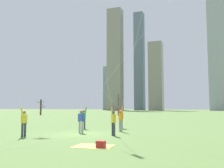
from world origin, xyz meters
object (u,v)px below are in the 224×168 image
kite_flyer_foreground_left_purple (131,71)px  kite_flyer_far_back_orange (109,84)px  kite_flyer_midfield_center_yellow (1,41)px  kite_flyer_midfield_left_red (108,93)px  kite_flyer_midfield_right_teal (75,68)px  bystander_strolling_midfield (81,120)px  bare_tree_center (41,106)px  bare_tree_leftmost (118,104)px  distant_kite_drifting_right_green (180,5)px  picnic_spot (98,145)px

kite_flyer_foreground_left_purple → kite_flyer_far_back_orange: bearing=138.1°
kite_flyer_midfield_center_yellow → kite_flyer_midfield_left_red: kite_flyer_midfield_center_yellow is taller
kite_flyer_midfield_right_teal → kite_flyer_midfield_left_red: (3.65, -1.92, -2.17)m
kite_flyer_midfield_right_teal → kite_flyer_foreground_left_purple: bearing=-10.2°
kite_flyer_far_back_orange → bystander_strolling_midfield: kite_flyer_far_back_orange is taller
bystander_strolling_midfield → bare_tree_center: bearing=130.0°
kite_flyer_far_back_orange → kite_flyer_foreground_left_purple: kite_flyer_far_back_orange is taller
kite_flyer_foreground_left_purple → bare_tree_leftmost: bearing=110.6°
bystander_strolling_midfield → distant_kite_drifting_right_green: size_ratio=0.07×
kite_flyer_midfield_left_red → bystander_strolling_midfield: (-2.27, 0.40, -1.91)m
bystander_strolling_midfield → picnic_spot: 6.64m
bare_tree_center → kite_flyer_midfield_left_red: bearing=-48.2°
bare_tree_leftmost → kite_flyer_foreground_left_purple: bearing=-69.4°
bare_tree_center → kite_flyer_far_back_orange: bearing=-46.6°
picnic_spot → kite_flyer_midfield_left_red: bearing=106.2°
kite_flyer_far_back_orange → bare_tree_leftmost: 35.12m
kite_flyer_foreground_left_purple → picnic_spot: kite_flyer_foreground_left_purple is taller
bystander_strolling_midfield → kite_flyer_far_back_orange: bearing=71.0°
bare_tree_center → distant_kite_drifting_right_green: bearing=-12.4°
bare_tree_center → bystander_strolling_midfield: bearing=-50.0°
kite_flyer_far_back_orange → bare_tree_center: size_ratio=4.52×
distant_kite_drifting_right_green → bare_tree_leftmost: bearing=149.5°
kite_flyer_midfield_right_teal → bystander_strolling_midfield: kite_flyer_midfield_right_teal is taller
kite_flyer_foreground_left_purple → picnic_spot: (0.16, -6.07, -4.28)m
bystander_strolling_midfield → distant_kite_drifting_right_green: 33.87m
kite_flyer_far_back_orange → kite_flyer_foreground_left_purple: size_ratio=1.02×
kite_flyer_far_back_orange → kite_flyer_foreground_left_purple: (2.56, -2.29, 0.65)m
kite_flyer_midfield_right_teal → kite_flyer_foreground_left_purple: 5.07m
kite_flyer_far_back_orange → picnic_spot: 9.51m
distant_kite_drifting_right_green → bare_tree_center: (-34.26, 7.50, -17.69)m
kite_flyer_far_back_orange → distant_kite_drifting_right_green: size_ratio=0.71×
kite_flyer_foreground_left_purple → bystander_strolling_midfield: (-3.57, -0.64, -3.47)m
distant_kite_drifting_right_green → bare_tree_leftmost: (-14.52, 8.56, -17.14)m
distant_kite_drifting_right_green → kite_flyer_midfield_center_yellow: bearing=-102.8°
kite_flyer_foreground_left_purple → bare_tree_leftmost: size_ratio=3.25×
distant_kite_drifting_right_green → picnic_spot: distant_kite_drifting_right_green is taller
kite_flyer_midfield_center_yellow → bare_tree_center: size_ratio=5.93×
kite_flyer_midfield_center_yellow → kite_flyer_foreground_left_purple: 8.58m
bystander_strolling_midfield → picnic_spot: bystander_strolling_midfield is taller
kite_flyer_midfield_left_red → bare_tree_leftmost: kite_flyer_midfield_left_red is taller
kite_flyer_far_back_orange → picnic_spot: kite_flyer_far_back_orange is taller
kite_flyer_foreground_left_purple → bystander_strolling_midfield: 5.01m
bare_tree_leftmost → kite_flyer_far_back_orange: bearing=-72.0°
kite_flyer_midfield_center_yellow → bystander_strolling_midfield: 7.48m
distant_kite_drifting_right_green → bystander_strolling_midfield: bearing=-99.6°
kite_flyer_midfield_left_red → distant_kite_drifting_right_green: (2.42, 28.15, 16.93)m
kite_flyer_midfield_center_yellow → distant_kite_drifting_right_green: bearing=77.2°
kite_flyer_midfield_left_red → picnic_spot: size_ratio=7.93×
bare_tree_center → kite_flyer_foreground_left_purple: bearing=-46.2°
kite_flyer_far_back_orange → bare_tree_leftmost: kite_flyer_far_back_orange is taller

